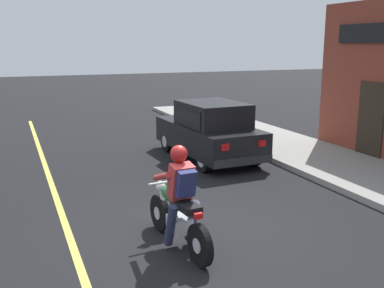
# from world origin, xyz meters

# --- Properties ---
(ground_plane) EXTENTS (80.00, 80.00, 0.00)m
(ground_plane) POSITION_xyz_m (0.00, 0.00, 0.00)
(ground_plane) COLOR black
(sidewalk_curb) EXTENTS (2.60, 22.00, 0.14)m
(sidewalk_curb) POSITION_xyz_m (5.06, 3.00, 0.07)
(sidewalk_curb) COLOR gray
(sidewalk_curb) RESTS_ON ground
(lane_stripe) EXTENTS (0.12, 19.80, 0.01)m
(lane_stripe) POSITION_xyz_m (-1.80, 3.00, 0.00)
(lane_stripe) COLOR #D1C64C
(lane_stripe) RESTS_ON ground
(motorcycle_with_rider) EXTENTS (0.60, 2.02, 1.62)m
(motorcycle_with_rider) POSITION_xyz_m (-0.27, -0.22, 0.68)
(motorcycle_with_rider) COLOR black
(motorcycle_with_rider) RESTS_ON ground
(car_hatchback) EXTENTS (1.81, 3.85, 1.57)m
(car_hatchback) POSITION_xyz_m (2.43, 4.60, 0.77)
(car_hatchback) COLOR black
(car_hatchback) RESTS_ON ground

